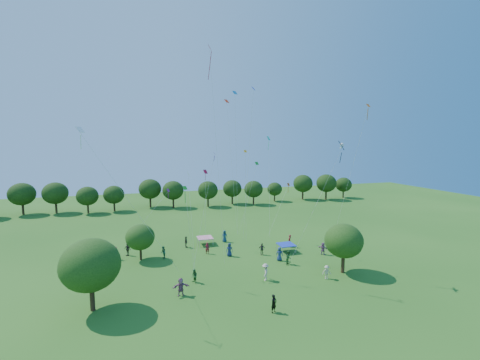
# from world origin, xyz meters

# --- Properties ---
(ground) EXTENTS (160.00, 160.00, 0.00)m
(ground) POSITION_xyz_m (0.00, 0.00, 0.00)
(ground) COLOR #346B1F
(near_tree_west) EXTENTS (5.22, 5.22, 6.63)m
(near_tree_west) POSITION_xyz_m (-15.01, 10.50, 4.28)
(near_tree_west) COLOR #422B19
(near_tree_west) RESTS_ON ground
(near_tree_north) EXTENTS (3.67, 3.67, 4.66)m
(near_tree_north) POSITION_xyz_m (-10.88, 22.48, 3.00)
(near_tree_north) COLOR #422B19
(near_tree_north) RESTS_ON ground
(near_tree_east) EXTENTS (4.38, 4.38, 5.80)m
(near_tree_east) POSITION_xyz_m (11.72, 11.26, 3.82)
(near_tree_east) COLOR #422B19
(near_tree_east) RESTS_ON ground
(treeline) EXTENTS (88.01, 8.77, 6.77)m
(treeline) POSITION_xyz_m (-1.73, 55.43, 4.09)
(treeline) COLOR #422B19
(treeline) RESTS_ON ground
(tent_red_stripe) EXTENTS (2.20, 2.20, 1.10)m
(tent_red_stripe) POSITION_xyz_m (-1.75, 26.19, 1.04)
(tent_red_stripe) COLOR #C2163D
(tent_red_stripe) RESTS_ON ground
(tent_blue) EXTENTS (2.20, 2.20, 1.10)m
(tent_blue) POSITION_xyz_m (8.44, 19.72, 1.04)
(tent_blue) COLOR #1B35B4
(tent_blue) RESTS_ON ground
(man_in_black) EXTENTS (0.73, 0.63, 1.66)m
(man_in_black) POSITION_xyz_m (0.55, 5.40, 0.83)
(man_in_black) COLOR black
(man_in_black) RESTS_ON ground
(crowd_person_0) EXTENTS (1.00, 0.85, 1.78)m
(crowd_person_0) POSITION_xyz_m (6.19, 16.90, 0.89)
(crowd_person_0) COLOR navy
(crowd_person_0) RESTS_ON ground
(crowd_person_1) EXTENTS (0.69, 0.56, 1.59)m
(crowd_person_1) POSITION_xyz_m (-2.20, 22.18, 0.80)
(crowd_person_1) COLOR maroon
(crowd_person_1) RESTS_ON ground
(crowd_person_2) EXTENTS (0.92, 0.98, 1.78)m
(crowd_person_2) POSITION_xyz_m (6.76, 15.42, 0.89)
(crowd_person_2) COLOR #265827
(crowd_person_2) RESTS_ON ground
(crowd_person_3) EXTENTS (0.66, 1.16, 1.68)m
(crowd_person_3) POSITION_xyz_m (-15.02, 25.79, 0.84)
(crowd_person_3) COLOR beige
(crowd_person_3) RESTS_ON ground
(crowd_person_4) EXTENTS (0.99, 0.57, 1.60)m
(crowd_person_4) POSITION_xyz_m (4.78, 19.60, 0.80)
(crowd_person_4) COLOR #454037
(crowd_person_4) RESTS_ON ground
(crowd_person_5) EXTENTS (1.34, 1.61, 1.68)m
(crowd_person_5) POSITION_xyz_m (12.75, 17.26, 0.84)
(crowd_person_5) COLOR #955789
(crowd_person_5) RESTS_ON ground
(crowd_person_6) EXTENTS (0.96, 0.64, 1.79)m
(crowd_person_6) POSITION_xyz_m (0.46, 20.37, 0.89)
(crowd_person_6) COLOR navy
(crowd_person_6) RESTS_ON ground
(crowd_person_7) EXTENTS (0.79, 0.78, 1.81)m
(crowd_person_7) POSITION_xyz_m (9.81, 21.49, 0.90)
(crowd_person_7) COLOR maroon
(crowd_person_7) RESTS_ON ground
(crowd_person_8) EXTENTS (0.69, 0.84, 1.50)m
(crowd_person_8) POSITION_xyz_m (-5.31, 13.54, 0.75)
(crowd_person_8) COLOR #285F28
(crowd_person_8) RESTS_ON ground
(crowd_person_9) EXTENTS (1.04, 1.35, 1.89)m
(crowd_person_9) POSITION_xyz_m (2.28, 11.91, 0.95)
(crowd_person_9) COLOR beige
(crowd_person_9) RESTS_ON ground
(crowd_person_10) EXTENTS (1.05, 1.02, 1.72)m
(crowd_person_10) POSITION_xyz_m (-12.60, 24.61, 0.86)
(crowd_person_10) COLOR #474039
(crowd_person_10) RESTS_ON ground
(crowd_person_11) EXTENTS (1.71, 0.66, 1.81)m
(crowd_person_11) POSITION_xyz_m (-7.04, 11.03, 0.90)
(crowd_person_11) COLOR #89506F
(crowd_person_11) RESTS_ON ground
(crowd_person_12) EXTENTS (0.95, 0.62, 1.80)m
(crowd_person_12) POSITION_xyz_m (1.34, 26.55, 0.90)
(crowd_person_12) COLOR navy
(crowd_person_12) RESTS_ON ground
(crowd_person_13) EXTENTS (0.50, 0.69, 1.69)m
(crowd_person_13) POSITION_xyz_m (-13.92, 23.44, 0.85)
(crowd_person_13) COLOR maroon
(crowd_person_13) RESTS_ON ground
(crowd_person_14) EXTENTS (0.46, 0.82, 1.64)m
(crowd_person_14) POSITION_xyz_m (-8.07, 21.99, 0.82)
(crowd_person_14) COLOR #2B643E
(crowd_person_14) RESTS_ON ground
(crowd_person_15) EXTENTS (1.09, 0.69, 1.54)m
(crowd_person_15) POSITION_xyz_m (8.97, 10.29, 0.77)
(crowd_person_15) COLOR #B8B293
(crowd_person_15) RESTS_ON ground
(crowd_person_16) EXTENTS (0.45, 0.97, 1.65)m
(crowd_person_16) POSITION_xyz_m (-4.63, 25.59, 0.83)
(crowd_person_16) COLOR #362E2B
(crowd_person_16) RESTS_ON ground
(pirate_kite) EXTENTS (5.67, 2.64, 14.01)m
(pirate_kite) POSITION_xyz_m (10.91, 11.37, 14.53)
(pirate_kite) COLOR black
(red_high_kite) EXTENTS (1.43, 1.93, 24.46)m
(red_high_kite) POSITION_xyz_m (-2.55, 16.02, 20.41)
(red_high_kite) COLOR red
(small_kite_0) EXTENTS (0.88, 2.23, 9.95)m
(small_kite_0) POSITION_xyz_m (-1.72, 25.40, 9.73)
(small_kite_0) COLOR red
(small_kite_1) EXTENTS (1.19, 3.72, 20.38)m
(small_kite_1) POSITION_xyz_m (2.51, 28.19, 17.62)
(small_kite_1) COLOR #FF320D
(small_kite_2) EXTENTS (0.33, 3.57, 10.51)m
(small_kite_2) POSITION_xyz_m (-5.25, 16.59, 9.78)
(small_kite_2) COLOR #DCFF16
(small_kite_3) EXTENTS (1.01, 0.72, 9.27)m
(small_kite_3) POSITION_xyz_m (-5.94, 13.84, 8.64)
(small_kite_3) COLOR #1C9C1D
(small_kite_4) EXTENTS (0.93, 2.79, 20.75)m
(small_kite_4) POSITION_xyz_m (3.18, 19.82, 16.60)
(small_kite_4) COLOR #151ED6
(small_kite_5) EXTENTS (6.37, 3.05, 7.00)m
(small_kite_5) POSITION_xyz_m (-7.78, 28.01, 6.82)
(small_kite_5) COLOR #96197B
(small_kite_6) EXTENTS (8.67, 4.05, 15.15)m
(small_kite_6) POSITION_xyz_m (-13.66, 10.80, 13.36)
(small_kite_6) COLOR white
(small_kite_7) EXTENTS (1.95, 5.09, 14.80)m
(small_kite_7) POSITION_xyz_m (8.68, 27.09, 13.62)
(small_kite_7) COLOR #0EDBAE
(small_kite_8) EXTENTS (5.12, 3.71, 7.32)m
(small_kite_8) POSITION_xyz_m (11.34, 26.48, 7.10)
(small_kite_8) COLOR #E44F0D
(small_kite_9) EXTENTS (1.76, 4.51, 18.16)m
(small_kite_9) POSITION_xyz_m (13.94, 12.40, 14.70)
(small_kite_9) COLOR #D5580B
(small_kite_10) EXTENTS (0.91, 1.85, 12.86)m
(small_kite_10) POSITION_xyz_m (2.64, 20.17, 10.07)
(small_kite_10) COLOR orange
(small_kite_11) EXTENTS (3.61, 1.44, 10.86)m
(small_kite_11) POSITION_xyz_m (5.95, 26.43, 9.96)
(small_kite_11) COLOR #157720
(small_kite_12) EXTENTS (1.17, 1.43, 21.06)m
(small_kite_12) POSITION_xyz_m (2.70, 25.05, 17.63)
(small_kite_12) COLOR #1171AF
(small_kite_13) EXTENTS (3.15, 2.39, 12.78)m
(small_kite_13) POSITION_xyz_m (-3.26, 15.17, 10.61)
(small_kite_13) COLOR purple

